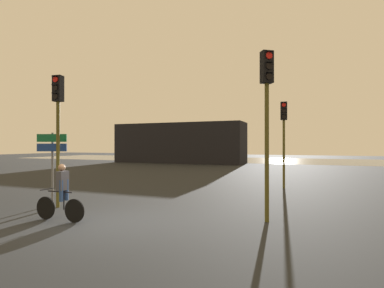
% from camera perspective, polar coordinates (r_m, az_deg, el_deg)
% --- Properties ---
extents(ground_plane, '(120.00, 120.00, 0.00)m').
position_cam_1_polar(ground_plane, '(8.79, -15.79, -14.40)').
color(ground_plane, black).
extents(water_strip, '(80.00, 16.00, 0.01)m').
position_cam_1_polar(water_strip, '(43.35, 14.87, -3.02)').
color(water_strip, slate).
rests_on(water_strip, ground).
extents(distant_building, '(15.82, 4.00, 4.75)m').
position_cam_1_polar(distant_building, '(36.17, -2.50, 0.16)').
color(distant_building, black).
rests_on(distant_building, ground).
extents(traffic_light_far_right, '(0.34, 0.36, 4.31)m').
position_cam_1_polar(traffic_light_far_right, '(15.59, 17.09, 2.92)').
color(traffic_light_far_right, '#4C4719').
rests_on(traffic_light_far_right, ground).
extents(traffic_light_near_right, '(0.40, 0.42, 4.80)m').
position_cam_1_polar(traffic_light_near_right, '(8.73, 14.07, 7.43)').
color(traffic_light_near_right, '#4C4719').
rests_on(traffic_light_near_right, ground).
extents(traffic_light_near_left, '(0.34, 0.36, 4.56)m').
position_cam_1_polar(traffic_light_near_left, '(11.38, -24.17, 4.90)').
color(traffic_light_near_left, '#4C4719').
rests_on(traffic_light_near_left, ground).
extents(direction_sign_post, '(1.06, 0.36, 2.60)m').
position_cam_1_polar(direction_sign_post, '(11.81, -25.10, -1.94)').
color(direction_sign_post, slate).
rests_on(direction_sign_post, ground).
extents(cyclist, '(1.71, 0.46, 1.62)m').
position_cam_1_polar(cyclist, '(9.35, -23.60, -8.41)').
color(cyclist, black).
rests_on(cyclist, ground).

